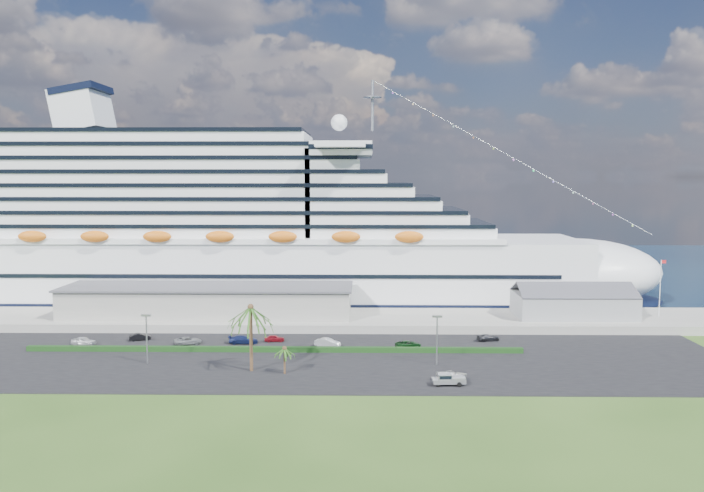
{
  "coord_description": "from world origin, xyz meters",
  "views": [
    {
      "loc": [
        7.83,
        -102.74,
        30.96
      ],
      "look_at": [
        5.66,
        30.0,
        17.59
      ],
      "focal_mm": 35.0,
      "sensor_mm": 36.0,
      "label": 1
    }
  ],
  "objects_px": {
    "cruise_ship": "(243,236)",
    "pickup_truck": "(448,379)",
    "parked_car_3": "(243,339)",
    "boat_trailer": "(451,375)"
  },
  "relations": [
    {
      "from": "cruise_ship",
      "to": "parked_car_3",
      "type": "distance_m",
      "value": 45.49
    },
    {
      "from": "pickup_truck",
      "to": "boat_trailer",
      "type": "bearing_deg",
      "value": 70.45
    },
    {
      "from": "parked_car_3",
      "to": "boat_trailer",
      "type": "bearing_deg",
      "value": -124.49
    },
    {
      "from": "boat_trailer",
      "to": "parked_car_3",
      "type": "bearing_deg",
      "value": 147.19
    },
    {
      "from": "pickup_truck",
      "to": "boat_trailer",
      "type": "distance_m",
      "value": 2.23
    },
    {
      "from": "cruise_ship",
      "to": "parked_car_3",
      "type": "bearing_deg",
      "value": -80.45
    },
    {
      "from": "parked_car_3",
      "to": "pickup_truck",
      "type": "bearing_deg",
      "value": -127.37
    },
    {
      "from": "parked_car_3",
      "to": "pickup_truck",
      "type": "relative_size",
      "value": 1.07
    },
    {
      "from": "pickup_truck",
      "to": "cruise_ship",
      "type": "bearing_deg",
      "value": 122.04
    },
    {
      "from": "cruise_ship",
      "to": "pickup_truck",
      "type": "height_order",
      "value": "cruise_ship"
    }
  ]
}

